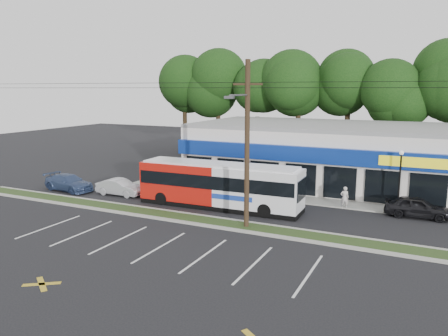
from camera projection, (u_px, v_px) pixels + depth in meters
ground at (195, 226)px, 26.93m from camera, size 120.00×120.00×0.00m
grass_strip at (203, 221)px, 27.81m from camera, size 40.00×1.60×0.12m
curb_south at (196, 224)px, 27.05m from camera, size 40.00×0.25×0.14m
curb_north at (209, 217)px, 28.56m from camera, size 40.00×0.25×0.14m
sidewalk at (312, 201)px, 32.77m from camera, size 32.00×2.20×0.10m
strip_mall at (339, 155)px, 38.21m from camera, size 25.00×12.55×5.30m
utility_pole at (244, 139)px, 25.57m from camera, size 50.00×2.77×10.00m
lamp_post at (400, 174)px, 29.56m from camera, size 0.30×0.30×4.25m
tree_line at (346, 88)px, 46.76m from camera, size 46.76×6.76×11.83m
metrobus at (219, 184)px, 30.85m from camera, size 11.90×2.84×3.18m
car_dark at (417, 207)px, 28.61m from camera, size 4.12×1.76×1.39m
car_silver at (120, 187)px, 34.58m from camera, size 3.93×1.45×1.29m
car_blue at (69, 183)px, 36.11m from camera, size 4.85×2.44×1.35m
pedestrian_a at (345, 198)px, 30.65m from camera, size 0.68×0.56×1.60m
pedestrian_b at (273, 190)px, 33.01m from camera, size 0.96×0.87×1.61m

